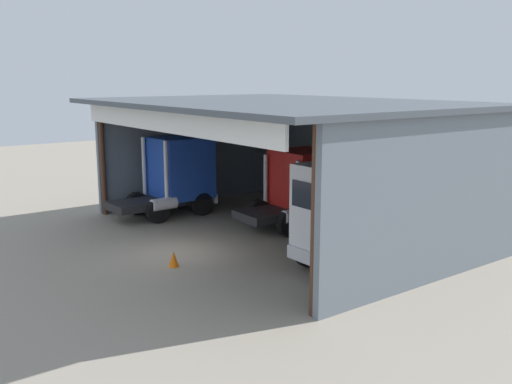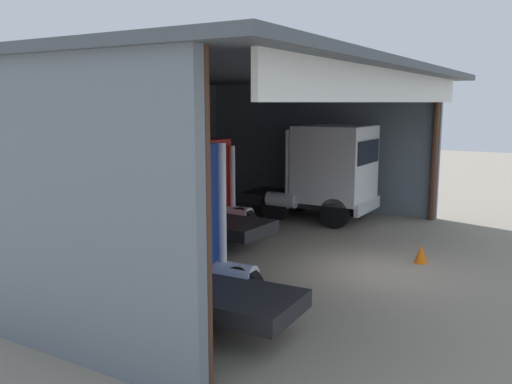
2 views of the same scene
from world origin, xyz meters
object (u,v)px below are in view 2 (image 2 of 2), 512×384
(truck_blue_yard_outside, at_px, (150,228))
(truck_red_right_bay, at_px, (186,189))
(tool_cart, at_px, (81,231))
(truck_white_left_bay, at_px, (328,171))
(traffic_cone, at_px, (421,253))
(oil_drum, at_px, (153,206))

(truck_blue_yard_outside, distance_m, truck_red_right_bay, 6.24)
(truck_red_right_bay, relative_size, tool_cart, 4.58)
(truck_blue_yard_outside, relative_size, truck_white_left_bay, 0.98)
(truck_red_right_bay, bearing_deg, truck_white_left_bay, -23.11)
(truck_white_left_bay, relative_size, tool_cart, 5.21)
(truck_blue_yard_outside, xyz_separation_m, traffic_cone, (6.95, -3.97, -1.67))
(truck_red_right_bay, height_order, oil_drum, truck_red_right_bay)
(truck_blue_yard_outside, relative_size, truck_red_right_bay, 1.11)
(truck_white_left_bay, xyz_separation_m, tool_cart, (-7.68, 5.18, -1.46))
(truck_blue_yard_outside, bearing_deg, oil_drum, 38.91)
(oil_drum, height_order, tool_cart, tool_cart)
(truck_red_right_bay, bearing_deg, tool_cart, 132.05)
(truck_red_right_bay, xyz_separation_m, traffic_cone, (1.61, -7.21, -1.52))
(truck_red_right_bay, height_order, truck_white_left_bay, truck_white_left_bay)
(tool_cart, bearing_deg, oil_drum, 12.86)
(tool_cart, distance_m, traffic_cone, 10.50)
(truck_blue_yard_outside, height_order, truck_red_right_bay, truck_blue_yard_outside)
(truck_red_right_bay, distance_m, truck_white_left_bay, 6.11)
(traffic_cone, bearing_deg, truck_blue_yard_outside, 150.27)
(traffic_cone, bearing_deg, oil_drum, 85.53)
(truck_red_right_bay, bearing_deg, traffic_cone, -75.27)
(truck_white_left_bay, bearing_deg, tool_cart, -34.16)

